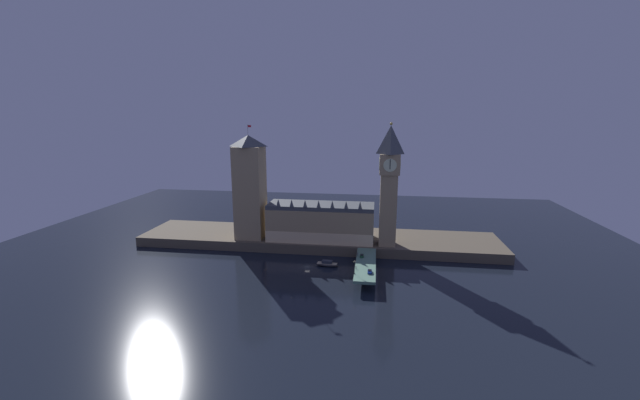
% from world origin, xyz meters
% --- Properties ---
extents(ground_plane, '(400.00, 400.00, 0.00)m').
position_xyz_m(ground_plane, '(0.00, 0.00, 0.00)').
color(ground_plane, black).
extents(embankment, '(220.00, 42.00, 5.72)m').
position_xyz_m(embankment, '(0.00, 39.00, 2.86)').
color(embankment, brown).
rests_on(embankment, ground_plane).
extents(parliament_hall, '(62.93, 22.05, 25.98)m').
position_xyz_m(parliament_hall, '(2.94, 31.33, 16.55)').
color(parliament_hall, tan).
rests_on(parliament_hall, embankment).
extents(clock_tower, '(11.54, 11.65, 69.57)m').
position_xyz_m(clock_tower, '(42.24, 26.18, 42.56)').
color(clock_tower, tan).
rests_on(clock_tower, embankment).
extents(victoria_tower, '(16.71, 16.71, 68.01)m').
position_xyz_m(victoria_tower, '(-39.88, 29.69, 36.84)').
color(victoria_tower, tan).
rests_on(victoria_tower, embankment).
extents(bridge, '(10.17, 46.00, 5.77)m').
position_xyz_m(bridge, '(30.97, -5.00, 4.29)').
color(bridge, slate).
rests_on(bridge, ground_plane).
extents(car_northbound_lead, '(1.94, 4.15, 1.41)m').
position_xyz_m(car_northbound_lead, '(28.73, 3.69, 6.43)').
color(car_northbound_lead, '#235633').
rests_on(car_northbound_lead, bridge).
extents(car_southbound_lead, '(2.02, 4.10, 1.50)m').
position_xyz_m(car_southbound_lead, '(33.21, -17.32, 6.47)').
color(car_southbound_lead, navy).
rests_on(car_southbound_lead, bridge).
extents(pedestrian_near_rail, '(0.38, 0.38, 1.64)m').
position_xyz_m(pedestrian_near_rail, '(26.49, -13.58, 6.63)').
color(pedestrian_near_rail, black).
rests_on(pedestrian_near_rail, bridge).
extents(pedestrian_far_rail, '(0.38, 0.38, 1.83)m').
position_xyz_m(pedestrian_far_rail, '(26.49, 5.10, 6.74)').
color(pedestrian_far_rail, black).
rests_on(pedestrian_far_rail, bridge).
extents(street_lamp_near, '(1.34, 0.60, 6.68)m').
position_xyz_m(street_lamp_near, '(26.09, -19.72, 9.95)').
color(street_lamp_near, '#2D3333').
rests_on(street_lamp_near, bridge).
extents(boat_upstream, '(12.42, 5.29, 3.13)m').
position_xyz_m(boat_upstream, '(10.35, 2.73, 1.15)').
color(boat_upstream, '#28282D').
rests_on(boat_upstream, ground_plane).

